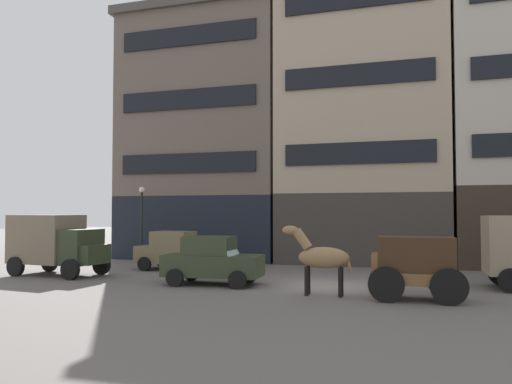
# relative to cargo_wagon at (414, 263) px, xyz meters

# --- Properties ---
(ground_plane) EXTENTS (120.00, 120.00, 0.00)m
(ground_plane) POSITION_rel_cargo_wagon_xyz_m (-3.05, 2.09, -1.15)
(ground_plane) COLOR #605B56
(building_far_left) EXTENTS (10.10, 7.34, 14.93)m
(building_far_left) POSITION_rel_cargo_wagon_xyz_m (-11.96, 12.29, 6.35)
(building_far_left) COLOR black
(building_far_left) RESTS_ON ground_plane
(building_center_left) EXTENTS (9.37, 7.34, 16.11)m
(building_center_left) POSITION_rel_cargo_wagon_xyz_m (-2.57, 12.29, 6.94)
(building_center_left) COLOR #38332D
(building_center_left) RESTS_ON ground_plane
(cargo_wagon) EXTENTS (2.95, 1.59, 1.98)m
(cargo_wagon) POSITION_rel_cargo_wagon_xyz_m (0.00, 0.00, 0.00)
(cargo_wagon) COLOR brown
(cargo_wagon) RESTS_ON ground_plane
(draft_horse) EXTENTS (2.35, 0.65, 2.30)m
(draft_horse) POSITION_rel_cargo_wagon_xyz_m (-2.95, -0.00, 0.12)
(draft_horse) COLOR #937047
(draft_horse) RESTS_ON ground_plane
(delivery_truck_far) EXTENTS (4.49, 2.47, 2.62)m
(delivery_truck_far) POSITION_rel_cargo_wagon_xyz_m (-14.88, 1.82, 0.28)
(delivery_truck_far) COLOR #2D3823
(delivery_truck_far) RESTS_ON ground_plane
(sedan_dark) EXTENTS (3.78, 2.02, 1.83)m
(sedan_dark) POSITION_rel_cargo_wagon_xyz_m (-7.31, 1.22, -0.23)
(sedan_dark) COLOR #2D3823
(sedan_dark) RESTS_ON ground_plane
(sedan_light) EXTENTS (3.74, 1.95, 1.83)m
(sedan_light) POSITION_rel_cargo_wagon_xyz_m (-10.78, 5.12, -0.23)
(sedan_light) COLOR #7A6B4C
(sedan_light) RESTS_ON ground_plane
(streetlamp_curbside) EXTENTS (0.32, 0.32, 4.12)m
(streetlamp_curbside) POSITION_rel_cargo_wagon_xyz_m (-14.05, 7.61, 1.52)
(streetlamp_curbside) COLOR black
(streetlamp_curbside) RESTS_ON ground_plane
(fire_hydrant_curbside) EXTENTS (0.24, 0.24, 0.83)m
(fire_hydrant_curbside) POSITION_rel_cargo_wagon_xyz_m (0.64, 7.14, -0.72)
(fire_hydrant_curbside) COLOR maroon
(fire_hydrant_curbside) RESTS_ON ground_plane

